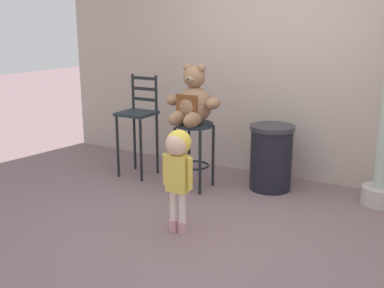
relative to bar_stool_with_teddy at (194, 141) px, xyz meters
name	(u,v)px	position (x,y,z in m)	size (l,w,h in m)	color
ground_plane	(210,230)	(0.65, -0.89, -0.53)	(24.00, 24.00, 0.00)	#785E61
building_wall	(289,10)	(0.65, 1.00, 1.38)	(6.06, 0.30, 3.82)	#B1A094
bar_stool_with_teddy	(194,141)	(0.00, 0.00, 0.00)	(0.41, 0.41, 0.73)	#1E282F
teddy_bear	(193,102)	(0.00, -0.03, 0.43)	(0.61, 0.55, 0.63)	#8D684A
child_walking	(178,159)	(0.42, -1.04, 0.13)	(0.29, 0.23, 0.91)	#CD909D
trash_bin	(271,157)	(0.74, 0.38, -0.17)	(0.48, 0.48, 0.71)	black
bar_chair_empty	(138,119)	(-0.80, 0.08, 0.15)	(0.39, 0.39, 1.18)	#1E282F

